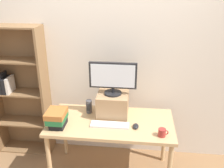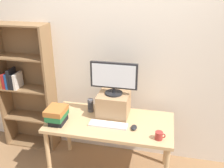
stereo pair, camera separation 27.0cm
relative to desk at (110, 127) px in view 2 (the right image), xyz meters
The scene contains 10 objects.
back_wall 0.83m from the desk, 90.00° to the left, with size 7.00×0.08×2.60m.
desk is the anchor object (origin of this frame).
bookshelf_unit 1.32m from the desk, 163.26° to the left, with size 0.73×0.28×1.72m.
riser_box 0.26m from the desk, 87.46° to the left, with size 0.35×0.34×0.27m.
computer_monitor 0.57m from the desk, 87.44° to the left, with size 0.53×0.20×0.38m.
keyboard 0.13m from the desk, 87.22° to the right, with size 0.42×0.12×0.02m.
computer_mouse 0.31m from the desk, 19.29° to the right, with size 0.06×0.10×0.04m.
book_stack 0.62m from the desk, 164.63° to the right, with size 0.20×0.26×0.19m.
coffee_mug 0.61m from the desk, 22.28° to the right, with size 0.11×0.08×0.08m.
desk_speaker 0.36m from the desk, 149.15° to the left, with size 0.07×0.07×0.16m.
Camera 2 is at (0.55, -2.36, 2.23)m, focal length 40.00 mm.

